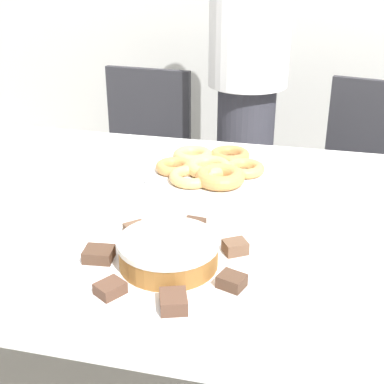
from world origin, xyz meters
TOP-DOWN VIEW (x-y plane):
  - table at (0.00, 0.00)m, footprint 1.87×1.05m
  - person_standing at (-0.10, 0.98)m, footprint 0.32×0.32m
  - office_chair_left at (-0.57, 0.96)m, footprint 0.47×0.47m
  - office_chair_right at (0.39, 0.96)m, footprint 0.53×0.53m
  - plate_cake at (-0.08, -0.27)m, footprint 0.38×0.38m
  - plate_donuts at (-0.10, 0.22)m, footprint 0.37×0.37m
  - frosted_cake at (-0.08, -0.27)m, footprint 0.20×0.20m
  - lamington_0 at (-0.03, -0.40)m, footprint 0.06×0.07m
  - lamington_1 at (0.06, -0.31)m, footprint 0.06×0.05m
  - lamington_2 at (0.04, -0.19)m, footprint 0.06×0.06m
  - lamington_3 at (-0.06, -0.12)m, footprint 0.05×0.06m
  - lamington_4 at (-0.18, -0.16)m, footprint 0.07×0.07m
  - lamington_5 at (-0.22, -0.28)m, footprint 0.06×0.06m
  - lamington_6 at (-0.16, -0.39)m, footprint 0.06×0.06m
  - donut_0 at (-0.10, 0.22)m, footprint 0.13×0.13m
  - donut_1 at (-0.00, 0.25)m, footprint 0.11×0.11m
  - donut_2 at (-0.06, 0.34)m, footprint 0.12×0.12m
  - donut_3 at (-0.16, 0.30)m, footprint 0.12×0.12m
  - donut_4 at (-0.20, 0.21)m, footprint 0.11×0.11m
  - donut_5 at (-0.13, 0.15)m, footprint 0.12×0.12m
  - donut_6 at (-0.05, 0.16)m, footprint 0.13×0.13m

SIDE VIEW (x-z plane):
  - office_chair_left at x=-0.57m, z-range -0.02..0.86m
  - office_chair_right at x=0.39m, z-range -0.02..0.86m
  - table at x=0.00m, z-range 0.31..1.09m
  - plate_cake at x=-0.08m, z-range 0.78..0.79m
  - plate_donuts at x=-0.10m, z-range 0.78..0.79m
  - lamington_4 at x=-0.18m, z-range 0.79..0.81m
  - lamington_6 at x=-0.16m, z-range 0.79..0.81m
  - lamington_5 at x=-0.22m, z-range 0.79..0.81m
  - lamington_1 at x=0.06m, z-range 0.79..0.81m
  - lamington_3 at x=-0.06m, z-range 0.79..0.81m
  - lamington_2 at x=0.04m, z-range 0.79..0.81m
  - lamington_0 at x=-0.03m, z-range 0.79..0.81m
  - donut_4 at x=-0.20m, z-range 0.79..0.81m
  - donut_1 at x=0.00m, z-range 0.79..0.81m
  - donut_5 at x=-0.13m, z-range 0.79..0.81m
  - donut_2 at x=-0.06m, z-range 0.79..0.82m
  - donut_3 at x=-0.16m, z-range 0.79..0.82m
  - donut_0 at x=-0.10m, z-range 0.79..0.82m
  - donut_6 at x=-0.05m, z-range 0.79..0.83m
  - frosted_cake at x=-0.08m, z-range 0.79..0.84m
  - person_standing at x=-0.10m, z-range 0.06..1.81m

